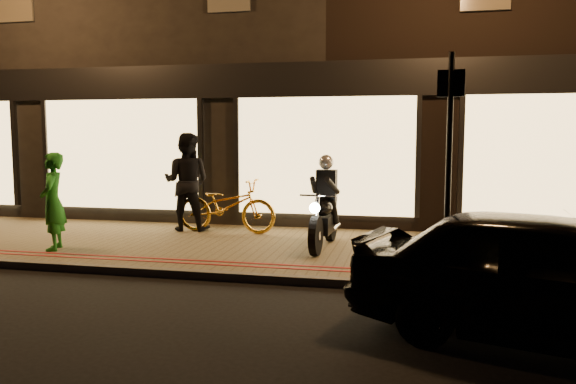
% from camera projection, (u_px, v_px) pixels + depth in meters
% --- Properties ---
extents(ground, '(90.00, 90.00, 0.00)m').
position_uv_depth(ground, '(281.00, 285.00, 7.70)').
color(ground, black).
rests_on(ground, ground).
extents(sidewalk, '(50.00, 4.00, 0.12)m').
position_uv_depth(sidewalk, '(307.00, 251.00, 9.63)').
color(sidewalk, brown).
rests_on(sidewalk, ground).
extents(kerb_stone, '(50.00, 0.14, 0.12)m').
position_uv_depth(kerb_stone, '(282.00, 280.00, 7.74)').
color(kerb_stone, '#59544C').
rests_on(kerb_stone, ground).
extents(red_kerb_lines, '(50.00, 0.26, 0.01)m').
position_uv_depth(red_kerb_lines, '(290.00, 267.00, 8.22)').
color(red_kerb_lines, maroon).
rests_on(red_kerb_lines, sidewalk).
extents(building_row, '(48.00, 10.11, 8.50)m').
position_uv_depth(building_row, '(351.00, 57.00, 15.99)').
color(building_row, black).
rests_on(building_row, ground).
extents(motorcycle, '(0.60, 1.94, 1.59)m').
position_uv_depth(motorcycle, '(324.00, 212.00, 9.59)').
color(motorcycle, black).
rests_on(motorcycle, sidewalk).
extents(sign_post, '(0.35, 0.09, 3.00)m').
position_uv_depth(sign_post, '(449.00, 154.00, 7.39)').
color(sign_post, black).
rests_on(sign_post, sidewalk).
extents(bicycle_gold, '(2.05, 0.79, 1.06)m').
position_uv_depth(bicycle_gold, '(226.00, 206.00, 11.04)').
color(bicycle_gold, gold).
rests_on(bicycle_gold, sidewalk).
extents(person_green, '(0.59, 0.70, 1.63)m').
position_uv_depth(person_green, '(53.00, 201.00, 9.37)').
color(person_green, '#1F7720').
rests_on(person_green, sidewalk).
extents(person_dark, '(0.99, 0.80, 1.96)m').
position_uv_depth(person_dark, '(187.00, 182.00, 11.26)').
color(person_dark, black).
rests_on(person_dark, sidewalk).
extents(parked_car, '(4.26, 2.70, 1.35)m').
position_uv_depth(parked_car, '(554.00, 277.00, 5.48)').
color(parked_car, black).
rests_on(parked_car, ground).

